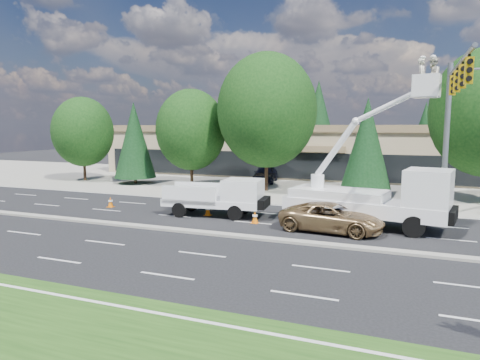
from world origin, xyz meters
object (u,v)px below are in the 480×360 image
at_px(utility_pickup, 220,201).
at_px(bucket_truck, 380,192).
at_px(minivan, 332,218).
at_px(signal_mast, 452,113).

bearing_deg(utility_pickup, bucket_truck, -4.13).
distance_m(bucket_truck, minivan, 3.05).
xyz_separation_m(utility_pickup, minivan, (6.87, -1.45, -0.20)).
xyz_separation_m(signal_mast, bucket_truck, (-3.40, -2.51, -4.16)).
relative_size(signal_mast, utility_pickup, 1.67).
bearing_deg(minivan, utility_pickup, 83.40).
bearing_deg(signal_mast, utility_pickup, -167.37).
height_order(utility_pickup, bucket_truck, bucket_truck).
distance_m(utility_pickup, minivan, 7.03).
height_order(bucket_truck, minivan, bucket_truck).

